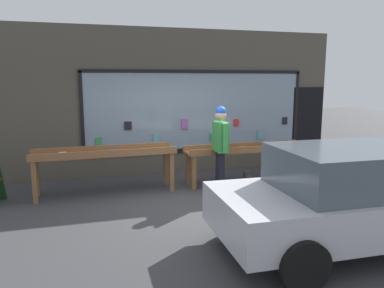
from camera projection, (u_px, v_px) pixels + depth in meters
The scene contains 7 objects.
ground_plane at pixel (193, 201), 7.20m from camera, with size 40.00×40.00×0.00m, color #38383A.
shopfront_facade at pixel (169, 103), 9.19m from camera, with size 8.87×0.29×3.52m.
display_table_left at pixel (105, 156), 7.56m from camera, with size 2.87×0.73×0.95m.
display_table_right at pixel (247, 152), 8.44m from camera, with size 2.87×0.65×0.86m.
person_browsing at pixel (220, 142), 7.62m from camera, with size 0.25×0.69×1.78m.
small_dog at pixel (248, 178), 7.74m from camera, with size 0.28×0.52×0.42m.
parked_car at pixel (357, 195), 5.12m from camera, with size 3.98×1.95×1.41m.
Camera 1 is at (-1.96, -6.62, 2.31)m, focal length 35.00 mm.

